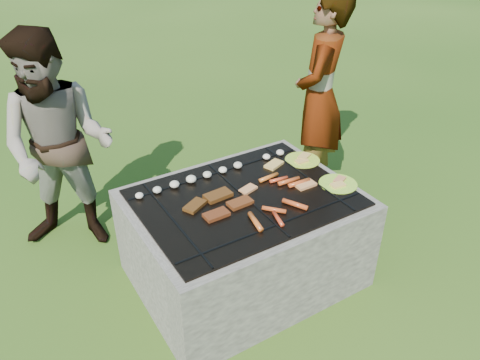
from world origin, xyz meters
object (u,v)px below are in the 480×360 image
Objects in this scene: cook at (320,97)px; bystander at (59,147)px; plate_near at (338,184)px; fire_pit at (244,241)px; plate_far at (302,160)px.

cook is 1.89m from bystander.
fire_pit is at bearing 162.46° from plate_near.
fire_pit is at bearing -9.30° from cook.
cook is at bearing 30.32° from fire_pit.
bystander is at bearing 141.01° from plate_near.
bystander reaches higher than plate_far.
fire_pit is 0.81× the size of cook.
bystander is (-1.87, 0.31, -0.05)m from cook.
plate_far is 0.16× the size of cook.
plate_far reaches higher than plate_near.
plate_far is 0.17× the size of bystander.
plate_near is at bearing -6.45° from bystander.
bystander is (-1.37, 1.11, 0.13)m from plate_near.
plate_near is (0.56, -0.18, 0.33)m from fire_pit.
fire_pit is at bearing -16.52° from bystander.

